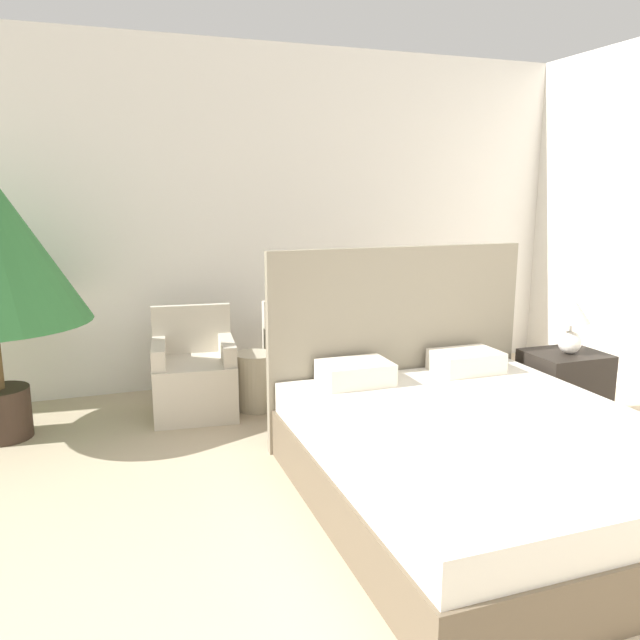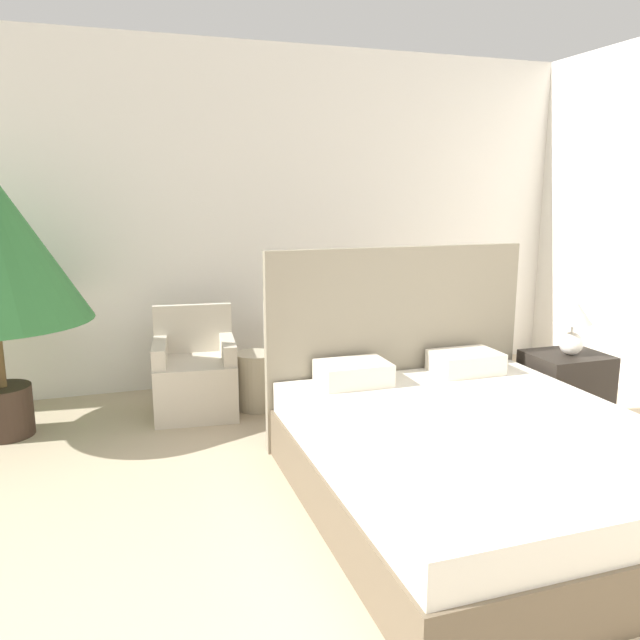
% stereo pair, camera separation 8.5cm
% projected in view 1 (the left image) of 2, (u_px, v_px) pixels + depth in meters
% --- Properties ---
extents(wall_back, '(10.00, 0.06, 2.90)m').
position_uv_depth(wall_back, '(265.00, 218.00, 5.45)').
color(wall_back, white).
rests_on(wall_back, ground_plane).
extents(bed, '(1.83, 2.16, 1.32)m').
position_uv_depth(bed, '(476.00, 453.00, 3.41)').
color(bed, brown).
rests_on(bed, ground_plane).
extents(armchair_near_window_left, '(0.67, 0.66, 0.81)m').
position_uv_depth(armchair_near_window_left, '(194.00, 380.00, 4.77)').
color(armchair_near_window_left, beige).
rests_on(armchair_near_window_left, ground_plane).
extents(armchair_near_window_right, '(0.66, 0.65, 0.81)m').
position_uv_depth(armchair_near_window_right, '(310.00, 368.00, 5.07)').
color(armchair_near_window_right, beige).
rests_on(armchair_near_window_right, ground_plane).
extents(nightstand, '(0.53, 0.44, 0.56)m').
position_uv_depth(nightstand, '(563.00, 390.00, 4.49)').
color(nightstand, black).
rests_on(nightstand, ground_plane).
extents(table_lamp, '(0.26, 0.26, 0.41)m').
position_uv_depth(table_lamp, '(572.00, 318.00, 4.36)').
color(table_lamp, white).
rests_on(table_lamp, nightstand).
extents(side_table, '(0.31, 0.31, 0.45)m').
position_uv_depth(side_table, '(256.00, 381.00, 4.88)').
color(side_table, '#B7AD93').
rests_on(side_table, ground_plane).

